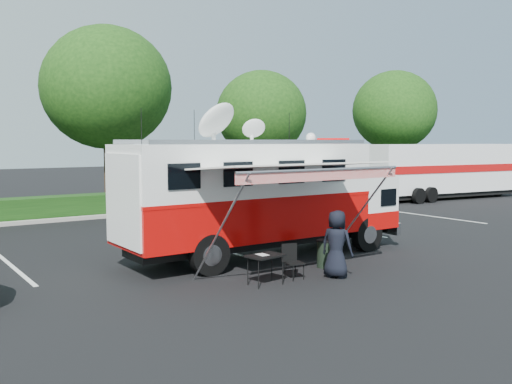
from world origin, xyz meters
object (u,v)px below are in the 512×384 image
command_truck (263,196)px  semi_trailer (445,170)px  folding_table (265,257)px  trash_bin (325,253)px

command_truck → semi_trailer: size_ratio=0.84×
folding_table → semi_trailer: size_ratio=0.09×
command_truck → trash_bin: size_ratio=11.83×
command_truck → folding_table: size_ratio=9.45×
folding_table → trash_bin: (2.47, 0.63, -0.30)m
folding_table → trash_bin: size_ratio=1.25×
semi_trailer → trash_bin: bearing=-151.5°
folding_table → trash_bin: 2.56m
trash_bin → semi_trailer: size_ratio=0.07×
trash_bin → semi_trailer: semi_trailer is taller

